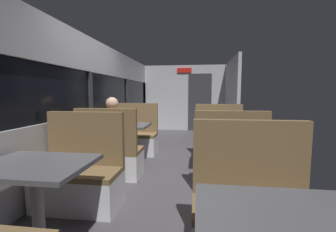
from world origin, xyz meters
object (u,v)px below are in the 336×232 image
(dining_table_rear_aisle, at_px, (223,134))
(bench_rear_aisle_facing_end, at_px, (229,165))
(dining_table_mid_window, at_px, (125,130))
(bench_front_aisle_facing_entry, at_px, (252,218))
(bench_mid_window_facing_entry, at_px, (135,139))
(bench_mid_window_facing_end, at_px, (111,156))
(seated_passenger, at_px, (112,142))
(dining_table_near_window, at_px, (36,175))
(bench_near_window_facing_entry, at_px, (80,179))
(bench_rear_aisle_facing_entry, at_px, (219,143))

(dining_table_rear_aisle, bearing_deg, bench_rear_aisle_facing_end, -90.00)
(dining_table_mid_window, xyz_separation_m, bench_front_aisle_facing_entry, (1.79, -2.23, -0.31))
(dining_table_rear_aisle, height_order, bench_rear_aisle_facing_end, bench_rear_aisle_facing_end)
(bench_front_aisle_facing_entry, height_order, bench_rear_aisle_facing_end, same)
(dining_table_mid_window, height_order, bench_front_aisle_facing_entry, bench_front_aisle_facing_entry)
(dining_table_mid_window, relative_size, bench_mid_window_facing_entry, 0.82)
(bench_mid_window_facing_end, relative_size, seated_passenger, 0.87)
(dining_table_mid_window, xyz_separation_m, dining_table_rear_aisle, (1.79, -0.20, 0.00))
(dining_table_mid_window, distance_m, dining_table_rear_aisle, 1.80)
(dining_table_near_window, xyz_separation_m, bench_mid_window_facing_entry, (0.00, 3.03, -0.31))
(bench_rear_aisle_facing_end, xyz_separation_m, seated_passenger, (-1.79, 0.27, 0.21))
(dining_table_near_window, bearing_deg, bench_mid_window_facing_end, 90.00)
(dining_table_near_window, relative_size, bench_mid_window_facing_entry, 0.82)
(bench_front_aisle_facing_entry, bearing_deg, bench_near_window_facing_entry, 161.47)
(bench_mid_window_facing_entry, distance_m, bench_front_aisle_facing_entry, 3.43)
(bench_mid_window_facing_end, height_order, bench_front_aisle_facing_entry, same)
(dining_table_mid_window, height_order, dining_table_rear_aisle, same)
(bench_mid_window_facing_end, distance_m, dining_table_rear_aisle, 1.88)
(dining_table_mid_window, xyz_separation_m, bench_mid_window_facing_end, (0.00, -0.70, -0.31))
(bench_mid_window_facing_end, distance_m, seated_passenger, 0.22)
(bench_front_aisle_facing_entry, bearing_deg, bench_mid_window_facing_entry, 121.42)
(bench_near_window_facing_entry, xyz_separation_m, bench_front_aisle_facing_entry, (1.79, -0.60, 0.00))
(dining_table_near_window, height_order, seated_passenger, seated_passenger)
(bench_front_aisle_facing_entry, distance_m, dining_table_rear_aisle, 2.05)
(bench_front_aisle_facing_entry, bearing_deg, seated_passenger, 138.15)
(bench_mid_window_facing_end, bearing_deg, bench_mid_window_facing_entry, 90.00)
(bench_mid_window_facing_entry, xyz_separation_m, seated_passenger, (0.00, -1.33, 0.21))
(dining_table_near_window, xyz_separation_m, bench_rear_aisle_facing_entry, (1.79, 2.83, -0.31))
(bench_near_window_facing_entry, bearing_deg, bench_mid_window_facing_end, 90.00)
(bench_mid_window_facing_end, bearing_deg, bench_rear_aisle_facing_end, -6.38)
(bench_mid_window_facing_entry, distance_m, dining_table_rear_aisle, 2.03)
(bench_rear_aisle_facing_end, distance_m, seated_passenger, 1.82)
(dining_table_near_window, distance_m, bench_mid_window_facing_end, 1.66)
(dining_table_near_window, distance_m, bench_rear_aisle_facing_entry, 3.36)
(bench_mid_window_facing_end, xyz_separation_m, bench_rear_aisle_facing_entry, (1.79, 1.20, 0.00))
(bench_rear_aisle_facing_end, height_order, bench_rear_aisle_facing_entry, same)
(dining_table_mid_window, bearing_deg, bench_rear_aisle_facing_entry, 15.59)
(dining_table_mid_window, distance_m, seated_passenger, 0.64)
(bench_front_aisle_facing_entry, relative_size, seated_passenger, 0.87)
(dining_table_mid_window, bearing_deg, bench_front_aisle_facing_entry, -51.25)
(bench_mid_window_facing_entry, xyz_separation_m, bench_front_aisle_facing_entry, (1.79, -2.93, 0.00))
(bench_mid_window_facing_end, bearing_deg, bench_front_aisle_facing_entry, -40.54)
(dining_table_rear_aisle, bearing_deg, bench_front_aisle_facing_entry, -90.00)
(bench_near_window_facing_entry, bearing_deg, dining_table_rear_aisle, 38.63)
(bench_front_aisle_facing_entry, height_order, dining_table_rear_aisle, bench_front_aisle_facing_entry)
(bench_near_window_facing_entry, bearing_deg, bench_mid_window_facing_entry, 90.00)
(dining_table_near_window, relative_size, seated_passenger, 0.71)
(dining_table_near_window, xyz_separation_m, seated_passenger, (0.00, 1.70, -0.10))
(dining_table_rear_aisle, bearing_deg, bench_mid_window_facing_end, -164.41)
(bench_mid_window_facing_entry, relative_size, bench_rear_aisle_facing_entry, 1.00)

